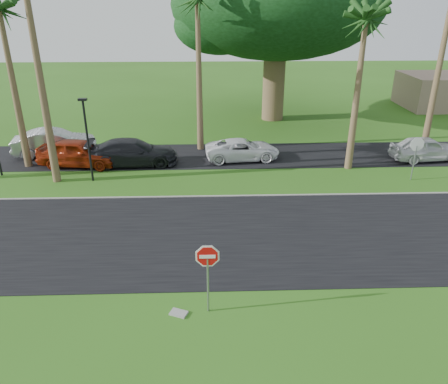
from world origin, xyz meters
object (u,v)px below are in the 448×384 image
car_silver (55,143)px  car_pickup (426,149)px  stop_sign_far (416,150)px  car_dark (133,152)px  car_minivan (242,150)px  car_red (78,153)px  stop_sign_near (208,265)px

car_silver → car_pickup: 23.78m
stop_sign_far → car_dark: (-16.09, 3.05, -0.99)m
car_minivan → stop_sign_far: bearing=-117.8°
car_silver → car_red: bearing=-146.3°
car_pickup → car_dark: bearing=84.7°
stop_sign_far → car_pickup: 4.08m
stop_sign_near → car_minivan: bearing=81.6°
car_silver → car_minivan: bearing=-107.3°
car_silver → stop_sign_far: bearing=-114.5°
car_red → car_silver: bearing=51.9°
car_red → car_dark: bearing=-81.3°
car_silver → car_dark: (5.37, -1.97, -0.06)m
car_red → stop_sign_far: bearing=-91.8°
car_minivan → car_silver: bearing=78.2°
car_silver → car_minivan: car_silver is taller
stop_sign_near → car_pickup: (13.76, 14.24, -1.02)m
car_red → car_minivan: 10.09m
car_dark → car_pickup: car_dark is taller
stop_sign_far → car_pickup: stop_sign_far is taller
stop_sign_near → stop_sign_far: size_ratio=1.00×
car_silver → car_dark: car_silver is taller
car_dark → car_pickup: size_ratio=1.22×
car_red → car_minivan: (10.05, 0.82, -0.18)m
car_pickup → car_minivan: bearing=81.6°
car_red → car_dark: 3.27m
stop_sign_far → car_red: (-19.36, 2.94, -0.94)m
stop_sign_near → car_pickup: stop_sign_near is taller
car_red → car_pickup: car_red is taller
stop_sign_near → car_silver: size_ratio=0.51×
car_pickup → stop_sign_far: bearing=139.2°
car_silver → car_pickup: car_silver is taller
car_red → stop_sign_near: bearing=-143.8°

